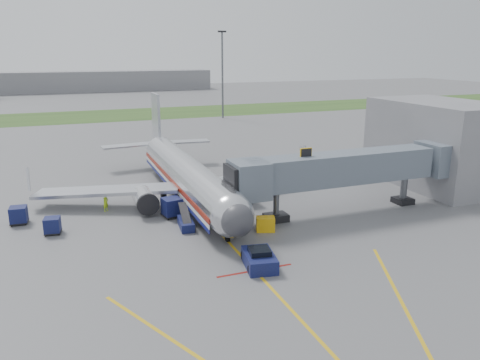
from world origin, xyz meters
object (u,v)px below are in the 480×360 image
object	(u,v)px
pushback_tug	(259,259)
belt_loader	(186,223)
airliner	(187,175)
ramp_worker	(106,203)

from	to	relation	value
pushback_tug	belt_loader	xyz separation A→B (m)	(-3.07, 9.93, -0.16)
airliner	pushback_tug	bearing A→B (deg)	-88.27
airliner	ramp_worker	size ratio (longest dim) A/B	19.69
airliner	belt_loader	world-z (taller)	airliner
belt_loader	ramp_worker	bearing A→B (deg)	130.68
pushback_tug	belt_loader	bearing A→B (deg)	107.16
belt_loader	ramp_worker	distance (m)	9.80
pushback_tug	ramp_worker	xyz separation A→B (m)	(-9.45, 17.36, 0.29)
airliner	belt_loader	xyz separation A→B (m)	(-2.50, -8.82, -2.20)
ramp_worker	airliner	bearing A→B (deg)	-33.63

